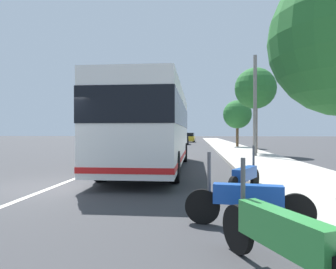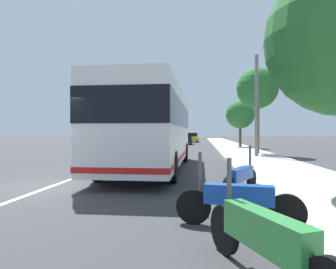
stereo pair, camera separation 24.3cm
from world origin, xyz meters
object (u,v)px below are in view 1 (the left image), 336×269
object	(u,v)px
car_side_street	(188,138)
roadside_tree_far_block	(237,115)
motorcycle_far_end	(247,200)
car_behind_bus	(143,139)
car_far_distant	(182,139)
motorcycle_by_tree	(245,177)
motorcycle_angled	(282,238)
utility_pole	(255,107)
roadside_tree_mid_block	(255,89)
coach_bus	(153,125)

from	to	relation	value
car_side_street	roadside_tree_far_block	size ratio (longest dim) A/B	0.85
motorcycle_far_end	car_behind_bus	bearing A→B (deg)	-68.01
car_far_distant	roadside_tree_far_block	size ratio (longest dim) A/B	0.83
motorcycle_by_tree	car_behind_bus	xyz separation A→B (m)	(28.91, 7.84, 0.23)
motorcycle_angled	car_far_distant	bearing A→B (deg)	-19.97
motorcycle_far_end	car_side_street	world-z (taller)	car_side_street
car_side_street	motorcycle_angled	bearing A→B (deg)	-173.97
utility_pole	roadside_tree_mid_block	bearing A→B (deg)	-11.25
car_side_street	roadside_tree_mid_block	world-z (taller)	roadside_tree_mid_block
car_behind_bus	car_side_street	bearing A→B (deg)	150.20
motorcycle_by_tree	utility_pole	xyz separation A→B (m)	(11.04, -2.36, 2.71)
motorcycle_far_end	car_side_street	distance (m)	42.68
car_far_distant	roadside_tree_mid_block	xyz separation A→B (m)	(-17.48, -6.04, 3.90)
car_far_distant	roadside_tree_far_block	bearing A→B (deg)	-145.87
motorcycle_by_tree	car_far_distant	world-z (taller)	car_far_distant
motorcycle_by_tree	car_side_street	world-z (taller)	car_side_street
motorcycle_far_end	car_side_street	size ratio (longest dim) A/B	0.51
motorcycle_angled	car_behind_bus	distance (m)	34.29
car_far_distant	utility_pole	bearing A→B (deg)	-166.31
coach_bus	car_side_street	distance (m)	35.06
motorcycle_by_tree	motorcycle_angled	bearing A→B (deg)	-156.35
car_behind_bus	car_far_distant	world-z (taller)	car_far_distant
coach_bus	car_behind_bus	world-z (taller)	coach_bus
roadside_tree_mid_block	coach_bus	bearing A→B (deg)	145.76
roadside_tree_mid_block	car_side_street	bearing A→B (deg)	11.55
car_behind_bus	car_far_distant	xyz separation A→B (m)	(2.27, -4.69, 0.05)
motorcycle_by_tree	utility_pole	size ratio (longest dim) A/B	0.31
car_behind_bus	roadside_tree_mid_block	world-z (taller)	roadside_tree_mid_block
car_far_distant	roadside_tree_mid_block	distance (m)	18.90
roadside_tree_mid_block	roadside_tree_far_block	distance (m)	9.20
roadside_tree_far_block	utility_pole	world-z (taller)	utility_pole
car_behind_bus	car_far_distant	size ratio (longest dim) A/B	1.02
coach_bus	motorcycle_by_tree	bearing A→B (deg)	-147.58
car_side_street	roadside_tree_mid_block	distance (m)	27.08
motorcycle_far_end	car_far_distant	world-z (taller)	car_far_distant
coach_bus	car_behind_bus	xyz separation A→B (m)	(23.99, 4.75, -1.21)
car_behind_bus	utility_pole	bearing A→B (deg)	25.80
utility_pole	car_behind_bus	bearing A→B (deg)	29.71
car_behind_bus	utility_pole	xyz separation A→B (m)	(-17.87, -10.20, 2.48)
roadside_tree_mid_block	roadside_tree_far_block	xyz separation A→B (m)	(9.11, 0.02, -1.27)
roadside_tree_mid_block	roadside_tree_far_block	bearing A→B (deg)	0.10
motorcycle_angled	motorcycle_far_end	xyz separation A→B (m)	(1.88, 0.04, -0.03)
car_behind_bus	car_far_distant	bearing A→B (deg)	111.96
roadside_tree_mid_block	utility_pole	world-z (taller)	utility_pole
coach_bus	car_far_distant	bearing A→B (deg)	0.38
motorcycle_far_end	roadside_tree_far_block	world-z (taller)	roadside_tree_far_block
motorcycle_by_tree	car_side_street	xyz separation A→B (m)	(39.95, 2.48, 0.26)
motorcycle_far_end	car_behind_bus	distance (m)	32.45
coach_bus	motorcycle_by_tree	distance (m)	5.98
car_far_distant	car_behind_bus	bearing A→B (deg)	114.26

